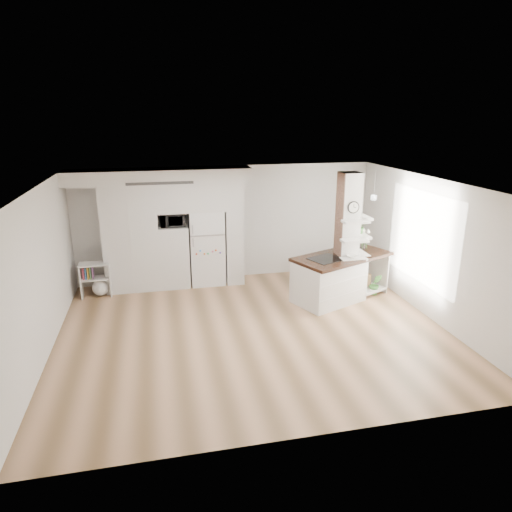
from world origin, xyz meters
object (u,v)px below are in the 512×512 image
(refrigerator, at_px, (207,247))
(kitchen_island, at_px, (333,278))
(floor_plant_a, at_px, (375,284))
(bookshelf, at_px, (97,282))

(refrigerator, relative_size, kitchen_island, 0.74)
(refrigerator, bearing_deg, floor_plant_a, -23.85)
(bookshelf, distance_m, floor_plant_a, 6.10)
(kitchen_island, distance_m, bookshelf, 5.11)
(refrigerator, xyz_separation_m, bookshelf, (-2.45, -0.30, -0.55))
(kitchen_island, relative_size, floor_plant_a, 4.88)
(kitchen_island, xyz_separation_m, floor_plant_a, (1.04, 0.07, -0.26))
(kitchen_island, height_order, floor_plant_a, kitchen_island)
(refrigerator, xyz_separation_m, floor_plant_a, (3.52, -1.56, -0.63))
(refrigerator, relative_size, floor_plant_a, 3.61)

